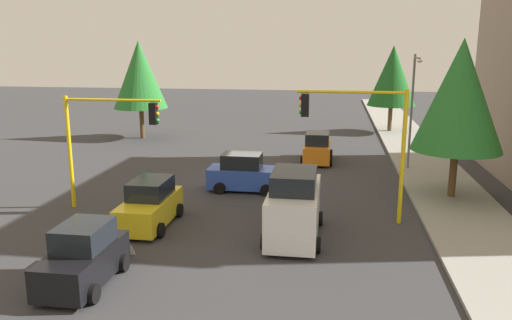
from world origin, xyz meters
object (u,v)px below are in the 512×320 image
object	(u,v)px
delivery_van_white	(294,206)
car_yellow	(150,205)
tree_opposite_side	(140,75)
car_orange	(317,148)
traffic_signal_near_left	(361,129)
street_lamp_curbside	(413,100)
tree_roadside_far	(392,76)
traffic_signal_near_right	(106,130)
tree_roadside_near	(460,95)
car_blue	(245,174)
car_black	(83,257)

from	to	relation	value
delivery_van_white	car_yellow	distance (m)	6.18
tree_opposite_side	car_orange	xyz separation A→B (m)	(6.64, 14.59, -4.29)
traffic_signal_near_left	car_orange	distance (m)	11.98
street_lamp_curbside	tree_roadside_far	distance (m)	14.40
traffic_signal_near_right	tree_opposite_side	size ratio (longest dim) A/B	0.67
traffic_signal_near_right	tree_roadside_near	bearing A→B (deg)	103.93
car_yellow	street_lamp_curbside	bearing A→B (deg)	133.24
tree_roadside_near	car_orange	world-z (taller)	tree_roadside_near
car_orange	car_yellow	xyz separation A→B (m)	(13.22, -6.59, 0.00)
street_lamp_curbside	car_blue	world-z (taller)	street_lamp_curbside
traffic_signal_near_left	street_lamp_curbside	xyz separation A→B (m)	(-9.61, 3.49, 0.28)
street_lamp_curbside	car_orange	bearing A→B (deg)	-107.30
tree_opposite_side	tree_roadside_near	bearing A→B (deg)	56.93
tree_roadside_near	delivery_van_white	world-z (taller)	tree_roadside_near
car_black	traffic_signal_near_left	bearing A→B (deg)	129.80
tree_roadside_near	car_yellow	world-z (taller)	tree_roadside_near
tree_roadside_near	car_yellow	size ratio (longest dim) A/B	1.91
delivery_van_white	car_yellow	size ratio (longest dim) A/B	1.17
street_lamp_curbside	tree_roadside_near	size ratio (longest dim) A/B	0.89
street_lamp_curbside	delivery_van_white	size ratio (longest dim) A/B	1.46
tree_roadside_far	car_black	distance (m)	34.12
traffic_signal_near_right	tree_roadside_far	size ratio (longest dim) A/B	0.70
car_blue	traffic_signal_near_right	bearing A→B (deg)	-54.83
tree_roadside_far	tree_opposite_side	size ratio (longest dim) A/B	0.95
traffic_signal_near_right	traffic_signal_near_left	bearing A→B (deg)	90.00
tree_opposite_side	car_black	bearing A→B (deg)	17.09
street_lamp_curbside	tree_roadside_far	size ratio (longest dim) A/B	0.93
tree_roadside_near	tree_opposite_side	size ratio (longest dim) A/B	1.00
car_yellow	traffic_signal_near_right	bearing A→B (deg)	-125.40
traffic_signal_near_right	delivery_van_white	xyz separation A→B (m)	(2.32, 8.77, -2.46)
car_black	car_yellow	bearing A→B (deg)	178.13
tree_roadside_far	car_orange	bearing A→B (deg)	-25.06
traffic_signal_near_left	tree_roadside_far	world-z (taller)	tree_roadside_far
street_lamp_curbside	tree_roadside_far	bearing A→B (deg)	178.81
car_blue	car_black	size ratio (longest dim) A/B	1.08
traffic_signal_near_right	car_black	world-z (taller)	traffic_signal_near_right
street_lamp_curbside	car_black	bearing A→B (deg)	-36.04
traffic_signal_near_right	car_black	distance (m)	8.31
street_lamp_curbside	tree_opposite_side	size ratio (longest dim) A/B	0.89
street_lamp_curbside	tree_opposite_side	bearing A→B (deg)	-112.55
traffic_signal_near_right	car_blue	bearing A→B (deg)	125.17
car_orange	car_black	bearing A→B (deg)	-19.85
car_orange	car_yellow	size ratio (longest dim) A/B	0.96
tree_roadside_near	car_yellow	distance (m)	15.33
traffic_signal_near_right	car_black	bearing A→B (deg)	18.25
street_lamp_curbside	tree_roadside_far	xyz separation A→B (m)	(-14.39, 0.30, 0.59)
traffic_signal_near_right	street_lamp_curbside	distance (m)	17.68
tree_roadside_far	car_blue	bearing A→B (deg)	-25.30
tree_opposite_side	car_blue	xyz separation A→B (m)	(14.00, 11.05, -4.29)
street_lamp_curbside	car_blue	xyz separation A→B (m)	(5.61, -9.15, -3.45)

